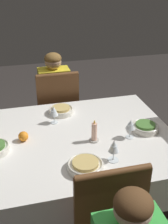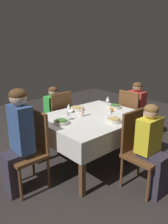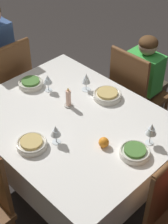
{
  "view_description": "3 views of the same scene",
  "coord_description": "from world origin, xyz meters",
  "px_view_note": "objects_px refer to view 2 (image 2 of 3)",
  "views": [
    {
      "loc": [
        0.35,
        1.66,
        1.81
      ],
      "look_at": [
        -0.09,
        -0.06,
        0.88
      ],
      "focal_mm": 45.0,
      "sensor_mm": 36.0,
      "label": 1
    },
    {
      "loc": [
        -2.09,
        -2.11,
        1.71
      ],
      "look_at": [
        -0.1,
        0.08,
        0.79
      ],
      "focal_mm": 35.0,
      "sensor_mm": 36.0,
      "label": 2
    },
    {
      "loc": [
        1.4,
        -1.24,
        2.33
      ],
      "look_at": [
        0.1,
        0.03,
        0.82
      ],
      "focal_mm": 55.0,
      "sensor_mm": 36.0,
      "label": 3
    }
  ],
  "objects_px": {
    "dining_table": "(93,121)",
    "wine_glass_south": "(110,111)",
    "bowl_south": "(114,120)",
    "person_adult_denim": "(18,136)",
    "candle_centerpiece": "(82,112)",
    "chair_west": "(31,147)",
    "person_child_red": "(138,109)",
    "bowl_east": "(115,106)",
    "bowl_north": "(77,109)",
    "person_child_green": "(52,112)",
    "chair_north": "(58,117)",
    "wine_glass_west": "(67,113)",
    "wine_glass_north": "(69,107)",
    "wine_glass_east": "(108,99)",
    "orange_fruit": "(111,109)",
    "person_child_yellow": "(153,147)",
    "bowl_west": "(61,122)",
    "chair_south": "(140,147)",
    "chair_east": "(132,115)"
  },
  "relations": [
    {
      "from": "dining_table",
      "to": "wine_glass_south",
      "type": "relative_size",
      "value": 10.06
    },
    {
      "from": "bowl_south",
      "to": "wine_glass_south",
      "type": "distance_m",
      "value": 0.18
    },
    {
      "from": "person_adult_denim",
      "to": "candle_centerpiece",
      "type": "height_order",
      "value": "person_adult_denim"
    },
    {
      "from": "chair_west",
      "to": "wine_glass_south",
      "type": "xyz_separation_m",
      "value": [
        1.07,
        -0.32,
        0.3
      ]
    },
    {
      "from": "person_child_red",
      "to": "bowl_east",
      "type": "relative_size",
      "value": 5.57
    },
    {
      "from": "person_child_red",
      "to": "bowl_north",
      "type": "distance_m",
      "value": 1.18
    },
    {
      "from": "bowl_south",
      "to": "person_child_red",
      "type": "bearing_deg",
      "value": 18.99
    },
    {
      "from": "chair_west",
      "to": "person_child_green",
      "type": "bearing_deg",
      "value": 134.37
    },
    {
      "from": "chair_north",
      "to": "bowl_north",
      "type": "distance_m",
      "value": 0.5
    },
    {
      "from": "person_child_green",
      "to": "wine_glass_west",
      "type": "xyz_separation_m",
      "value": [
        -0.34,
        -0.87,
        0.26
      ]
    },
    {
      "from": "chair_west",
      "to": "wine_glass_west",
      "type": "relative_size",
      "value": 6.74
    },
    {
      "from": "wine_glass_north",
      "to": "wine_glass_east",
      "type": "distance_m",
      "value": 0.73
    },
    {
      "from": "chair_north",
      "to": "wine_glass_west",
      "type": "bearing_deg",
      "value": 64.28
    },
    {
      "from": "bowl_south",
      "to": "orange_fruit",
      "type": "bearing_deg",
      "value": 46.28
    },
    {
      "from": "person_child_green",
      "to": "wine_glass_north",
      "type": "height_order",
      "value": "person_child_green"
    },
    {
      "from": "chair_west",
      "to": "person_adult_denim",
      "type": "relative_size",
      "value": 0.77
    },
    {
      "from": "person_adult_denim",
      "to": "wine_glass_north",
      "type": "height_order",
      "value": "person_adult_denim"
    },
    {
      "from": "dining_table",
      "to": "candle_centerpiece",
      "type": "distance_m",
      "value": 0.21
    },
    {
      "from": "person_child_yellow",
      "to": "orange_fruit",
      "type": "xyz_separation_m",
      "value": [
        0.35,
        0.94,
        0.17
      ]
    },
    {
      "from": "bowl_west",
      "to": "bowl_south",
      "type": "height_order",
      "value": "same"
    },
    {
      "from": "bowl_south",
      "to": "bowl_east",
      "type": "bearing_deg",
      "value": 39.27
    },
    {
      "from": "person_child_yellow",
      "to": "bowl_east",
      "type": "xyz_separation_m",
      "value": [
        0.54,
        1.02,
        0.16
      ]
    },
    {
      "from": "person_adult_denim",
      "to": "bowl_east",
      "type": "distance_m",
      "value": 1.66
    },
    {
      "from": "chair_west",
      "to": "bowl_north",
      "type": "bearing_deg",
      "value": 106.41
    },
    {
      "from": "chair_south",
      "to": "person_child_green",
      "type": "distance_m",
      "value": 1.79
    },
    {
      "from": "chair_west",
      "to": "person_adult_denim",
      "type": "distance_m",
      "value": 0.24
    },
    {
      "from": "chair_west",
      "to": "orange_fruit",
      "type": "height_order",
      "value": "chair_west"
    },
    {
      "from": "person_child_yellow",
      "to": "bowl_west",
      "type": "distance_m",
      "value": 1.16
    },
    {
      "from": "wine_glass_north",
      "to": "wine_glass_south",
      "type": "relative_size",
      "value": 1.05
    },
    {
      "from": "wine_glass_west",
      "to": "wine_glass_north",
      "type": "relative_size",
      "value": 0.95
    },
    {
      "from": "wine_glass_north",
      "to": "candle_centerpiece",
      "type": "distance_m",
      "value": 0.25
    },
    {
      "from": "wine_glass_west",
      "to": "bowl_north",
      "type": "bearing_deg",
      "value": 33.82
    },
    {
      "from": "bowl_south",
      "to": "person_child_yellow",
      "type": "bearing_deg",
      "value": -92.31
    },
    {
      "from": "wine_glass_west",
      "to": "bowl_east",
      "type": "relative_size",
      "value": 0.73
    },
    {
      "from": "chair_north",
      "to": "person_child_yellow",
      "type": "bearing_deg",
      "value": 91.47
    },
    {
      "from": "wine_glass_east",
      "to": "chair_south",
      "type": "bearing_deg",
      "value": -118.17
    },
    {
      "from": "bowl_west",
      "to": "bowl_east",
      "type": "xyz_separation_m",
      "value": [
        1.07,
        0.0,
        0.0
      ]
    },
    {
      "from": "person_child_yellow",
      "to": "candle_centerpiece",
      "type": "height_order",
      "value": "person_child_yellow"
    },
    {
      "from": "chair_west",
      "to": "person_child_yellow",
      "type": "distance_m",
      "value": 1.43
    },
    {
      "from": "chair_north",
      "to": "bowl_north",
      "type": "height_order",
      "value": "chair_north"
    },
    {
      "from": "chair_north",
      "to": "wine_glass_south",
      "type": "relative_size",
      "value": 6.71
    },
    {
      "from": "chair_east",
      "to": "candle_centerpiece",
      "type": "xyz_separation_m",
      "value": [
        -1.08,
        0.09,
        0.26
      ]
    },
    {
      "from": "bowl_south",
      "to": "bowl_east",
      "type": "height_order",
      "value": "same"
    },
    {
      "from": "person_child_red",
      "to": "orange_fruit",
      "type": "height_order",
      "value": "person_child_red"
    },
    {
      "from": "person_child_red",
      "to": "chair_east",
      "type": "bearing_deg",
      "value": 90.0
    },
    {
      "from": "bowl_south",
      "to": "wine_glass_east",
      "type": "distance_m",
      "value": 0.78
    },
    {
      "from": "chair_west",
      "to": "candle_centerpiece",
      "type": "distance_m",
      "value": 0.88
    },
    {
      "from": "person_adult_denim",
      "to": "bowl_west",
      "type": "height_order",
      "value": "person_adult_denim"
    },
    {
      "from": "orange_fruit",
      "to": "person_child_green",
      "type": "bearing_deg",
      "value": 111.24
    },
    {
      "from": "person_adult_denim",
      "to": "person_child_yellow",
      "type": "bearing_deg",
      "value": 46.61
    }
  ]
}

